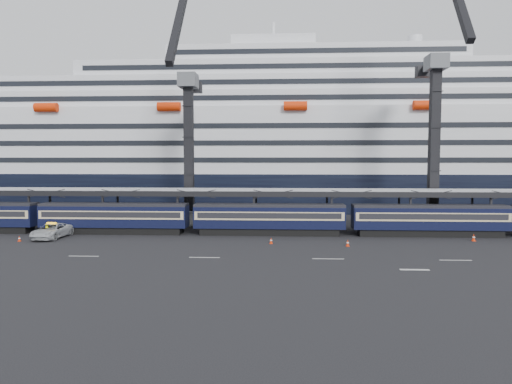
% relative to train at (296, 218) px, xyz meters
% --- Properties ---
extents(ground, '(260.00, 260.00, 0.00)m').
position_rel_train_xyz_m(ground, '(4.65, -10.00, -2.20)').
color(ground, black).
rests_on(ground, ground).
extents(lane_markings, '(111.00, 4.27, 0.02)m').
position_rel_train_xyz_m(lane_markings, '(12.80, -15.23, -2.19)').
color(lane_markings, beige).
rests_on(lane_markings, ground).
extents(train, '(133.05, 3.00, 4.05)m').
position_rel_train_xyz_m(train, '(0.00, 0.00, 0.00)').
color(train, black).
rests_on(train, ground).
extents(canopy, '(130.00, 6.25, 5.53)m').
position_rel_train_xyz_m(canopy, '(4.65, 4.00, 3.05)').
color(canopy, '#999BA1').
rests_on(canopy, ground).
extents(cruise_ship, '(214.09, 28.84, 34.00)m').
position_rel_train_xyz_m(cruise_ship, '(3.57, 35.99, 10.14)').
color(cruise_ship, black).
rests_on(cruise_ship, ground).
extents(crane_dark_near, '(4.50, 17.75, 35.08)m').
position_rel_train_xyz_m(crane_dark_near, '(-15.35, 8.59, 9.73)').
color(crane_dark_near, '#4C4F54').
rests_on(crane_dark_near, ground).
extents(crane_dark_mid, '(4.50, 18.24, 39.64)m').
position_rel_train_xyz_m(crane_dark_mid, '(19.65, 7.59, 11.16)').
color(crane_dark_mid, '#4C4F54').
rests_on(crane_dark_mid, ground).
extents(pickup_truck, '(3.05, 6.41, 1.77)m').
position_rel_train_xyz_m(pickup_truck, '(-29.73, -3.91, -1.32)').
color(pickup_truck, '#A8ABAF').
rests_on(pickup_truck, ground).
extents(worker, '(0.74, 0.61, 1.76)m').
position_rel_train_xyz_m(worker, '(-30.38, -3.78, -1.32)').
color(worker, '#FFFB0D').
rests_on(worker, ground).
extents(traffic_cone_a, '(0.35, 0.35, 0.69)m').
position_rel_train_xyz_m(traffic_cone_a, '(-32.40, -6.30, -1.86)').
color(traffic_cone_a, red).
rests_on(traffic_cone_a, ground).
extents(traffic_cone_c, '(0.37, 0.37, 0.74)m').
position_rel_train_xyz_m(traffic_cone_c, '(-2.98, -6.28, -1.84)').
color(traffic_cone_c, red).
rests_on(traffic_cone_c, ground).
extents(traffic_cone_d, '(0.38, 0.38, 0.77)m').
position_rel_train_xyz_m(traffic_cone_d, '(5.48, -7.41, -1.82)').
color(traffic_cone_d, red).
rests_on(traffic_cone_d, ground).
extents(traffic_cone_e, '(0.43, 0.43, 0.87)m').
position_rel_train_xyz_m(traffic_cone_e, '(20.74, -3.36, -1.77)').
color(traffic_cone_e, red).
rests_on(traffic_cone_e, ground).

